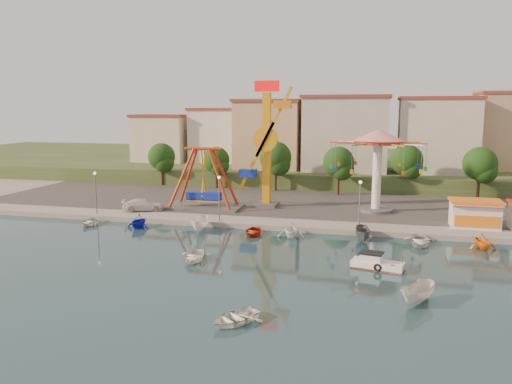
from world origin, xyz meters
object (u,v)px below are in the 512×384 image
(pirate_ship_ride, at_px, (204,179))
(van, at_px, (143,205))
(kamikaze_tower, at_px, (268,147))
(cabin_motorboat, at_px, (376,264))
(rowboat_a, at_px, (194,256))
(wave_swinger, at_px, (378,152))
(skiff, at_px, (418,294))

(pirate_ship_ride, xyz_separation_m, van, (-6.93, -3.65, -3.05))
(pirate_ship_ride, bearing_deg, kamikaze_tower, 18.74)
(cabin_motorboat, bearing_deg, rowboat_a, -162.23)
(kamikaze_tower, distance_m, cabin_motorboat, 27.08)
(wave_swinger, relative_size, rowboat_a, 3.01)
(wave_swinger, relative_size, van, 2.25)
(cabin_motorboat, height_order, rowboat_a, cabin_motorboat)
(cabin_motorboat, distance_m, rowboat_a, 16.08)
(kamikaze_tower, height_order, rowboat_a, kamikaze_tower)
(kamikaze_tower, xyz_separation_m, wave_swinger, (13.99, 0.32, -0.36))
(wave_swinger, height_order, cabin_motorboat, wave_swinger)
(kamikaze_tower, distance_m, wave_swinger, 13.99)
(pirate_ship_ride, distance_m, van, 8.40)
(pirate_ship_ride, relative_size, skiff, 2.58)
(wave_swinger, relative_size, skiff, 2.99)
(cabin_motorboat, xyz_separation_m, van, (-29.19, 15.18, 0.94))
(cabin_motorboat, xyz_separation_m, skiff, (2.89, -7.34, 0.34))
(skiff, relative_size, van, 0.75)
(kamikaze_tower, relative_size, skiff, 4.25)
(kamikaze_tower, relative_size, rowboat_a, 4.28)
(cabin_motorboat, bearing_deg, kamikaze_tower, 135.90)
(pirate_ship_ride, distance_m, cabin_motorboat, 29.43)
(skiff, bearing_deg, cabin_motorboat, 143.47)
(kamikaze_tower, relative_size, cabin_motorboat, 3.58)
(kamikaze_tower, bearing_deg, pirate_ship_ride, -161.26)
(pirate_ship_ride, xyz_separation_m, skiff, (25.15, -26.17, -3.64))
(cabin_motorboat, distance_m, van, 32.92)
(pirate_ship_ride, bearing_deg, rowboat_a, -72.90)
(wave_swinger, relative_size, cabin_motorboat, 2.52)
(rowboat_a, bearing_deg, wave_swinger, 46.01)
(cabin_motorboat, bearing_deg, skiff, -56.04)
(wave_swinger, bearing_deg, pirate_ship_ride, -172.14)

